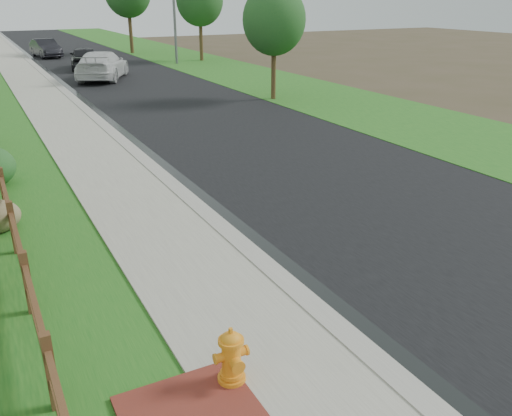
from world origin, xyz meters
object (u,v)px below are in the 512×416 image
white_suv (102,65)px  ranch_fence (8,205)px  fire_hydrant (231,357)px  dark_car_mid (84,58)px

white_suv → ranch_fence: bearing=97.2°
white_suv → fire_hydrant: bearing=105.3°
fire_hydrant → white_suv: bearing=80.4°
dark_car_mid → fire_hydrant: bearing=91.2°
ranch_fence → dark_car_mid: (6.86, 26.79, 0.16)m
fire_hydrant → dark_car_mid: bearing=81.8°
fire_hydrant → dark_car_mid: (4.79, 33.39, 0.31)m
white_suv → dark_car_mid: white_suv is taller
dark_car_mid → white_suv: bearing=99.1°
fire_hydrant → dark_car_mid: 33.74m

